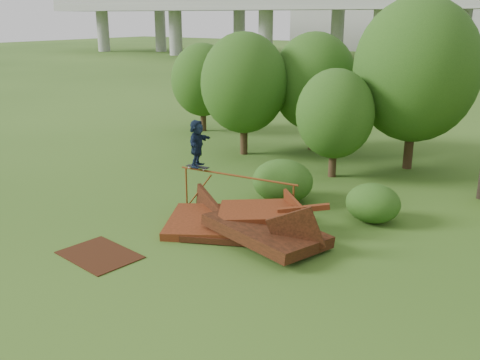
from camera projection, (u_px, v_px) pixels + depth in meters
The scene contains 13 objects.
ground at pixel (223, 255), 15.25m from camera, with size 240.00×240.00×0.00m, color #2D5116.
scrap_pile at pixel (247, 225), 16.58m from camera, with size 5.77×4.02×1.80m.
grind_rail at pixel (237, 184), 17.59m from camera, with size 4.33×0.49×1.55m.
skateboard at pixel (198, 167), 18.18m from camera, with size 0.84×0.30×0.09m.
skater at pixel (197, 143), 17.94m from camera, with size 1.49×0.47×1.61m, color #122034.
flat_plate at pixel (100, 255), 15.24m from camera, with size 2.22×1.59×0.03m, color #35190B.
tree_0 at pixel (244, 83), 25.39m from camera, with size 4.16×4.16×5.87m.
tree_1 at pixel (314, 82), 26.33m from camera, with size 4.19×4.19×5.84m.
tree_2 at pixel (335, 114), 21.92m from camera, with size 3.22×3.22×4.54m.
tree_3 at pixel (416, 70), 22.66m from camera, with size 5.33×5.33×7.40m.
tree_6 at pixel (203, 80), 30.83m from camera, with size 3.64×3.64×5.08m.
shrub_left at pixel (283, 181), 19.44m from camera, with size 2.26×2.09×1.57m, color #1C4211.
shrub_right at pixel (373, 203), 17.57m from camera, with size 1.81×1.66×1.28m, color #1C4211.
Camera 1 is at (8.29, -11.21, 6.55)m, focal length 40.00 mm.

